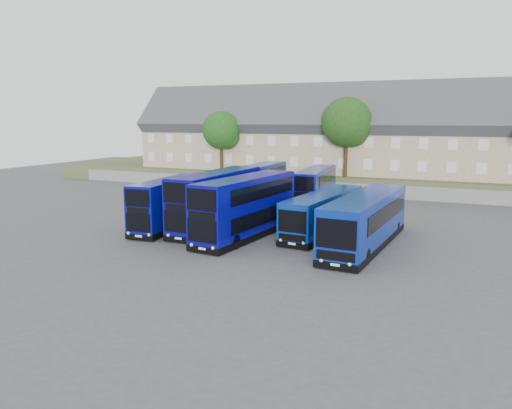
# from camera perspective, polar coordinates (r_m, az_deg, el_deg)

# --- Properties ---
(ground) EXTENTS (120.00, 120.00, 0.00)m
(ground) POSITION_cam_1_polar(r_m,az_deg,el_deg) (36.58, -2.66, -4.03)
(ground) COLOR #47474C
(ground) RESTS_ON ground
(retaining_wall) EXTENTS (70.00, 0.40, 1.50)m
(retaining_wall) POSITION_cam_1_polar(r_m,az_deg,el_deg) (58.54, 7.85, 1.89)
(retaining_wall) COLOR slate
(retaining_wall) RESTS_ON ground
(earth_bank) EXTENTS (80.00, 20.00, 2.00)m
(earth_bank) POSITION_cam_1_polar(r_m,az_deg,el_deg) (68.11, 10.18, 3.15)
(earth_bank) COLOR #515630
(earth_bank) RESTS_ON ground
(terrace_row) EXTENTS (66.00, 10.40, 11.20)m
(terrace_row) POSITION_cam_1_polar(r_m,az_deg,el_deg) (62.60, 14.85, 7.54)
(terrace_row) COLOR tan
(terrace_row) RESTS_ON earth_bank
(dd_front_left) EXTENTS (3.16, 10.04, 3.92)m
(dd_front_left) POSITION_cam_1_polar(r_m,az_deg,el_deg) (40.75, -9.75, 0.04)
(dd_front_left) COLOR #070D8A
(dd_front_left) RESTS_ON ground
(dd_front_mid) EXTENTS (2.75, 11.38, 4.51)m
(dd_front_mid) POSITION_cam_1_polar(r_m,az_deg,el_deg) (40.01, -4.51, 0.39)
(dd_front_mid) COLOR #080787
(dd_front_mid) RESTS_ON ground
(dd_front_right) EXTENTS (3.70, 11.45, 4.47)m
(dd_front_right) POSITION_cam_1_polar(r_m,az_deg,el_deg) (36.87, -1.17, -0.42)
(dd_front_right) COLOR #070789
(dd_front_right) RESTS_ON ground
(dd_rear_left) EXTENTS (2.42, 10.15, 4.02)m
(dd_rear_left) POSITION_cam_1_polar(r_m,az_deg,el_deg) (51.12, 0.34, 2.21)
(dd_rear_left) COLOR navy
(dd_rear_left) RESTS_ON ground
(dd_rear_right) EXTENTS (3.12, 10.09, 3.95)m
(dd_rear_right) POSITION_cam_1_polar(r_m,az_deg,el_deg) (48.15, 6.72, 1.63)
(dd_rear_right) COLOR #07168A
(dd_rear_right) RESTS_ON ground
(coach_east_a) EXTENTS (3.48, 11.52, 3.10)m
(coach_east_a) POSITION_cam_1_polar(r_m,az_deg,el_deg) (38.67, 7.70, -1.04)
(coach_east_a) COLOR #08349D
(coach_east_a) RESTS_ON ground
(coach_east_b) EXTENTS (3.54, 13.21, 3.58)m
(coach_east_b) POSITION_cam_1_polar(r_m,az_deg,el_deg) (35.11, 12.44, -1.91)
(coach_east_b) COLOR #0827A2
(coach_east_b) RESTS_ON ground
(tree_west) EXTENTS (4.80, 4.80, 7.65)m
(tree_west) POSITION_cam_1_polar(r_m,az_deg,el_deg) (64.19, -3.83, 8.30)
(tree_west) COLOR #382314
(tree_west) RESTS_ON earth_bank
(tree_mid) EXTENTS (5.76, 5.76, 9.18)m
(tree_mid) POSITION_cam_1_polar(r_m,az_deg,el_deg) (59.00, 10.48, 9.01)
(tree_mid) COLOR #382314
(tree_mid) RESTS_ON earth_bank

